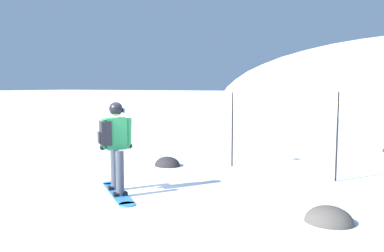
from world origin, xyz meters
TOP-DOWN VIEW (x-y plane):
  - ground_plane at (0.00, 0.00)m, footprint 300.00×300.00m
  - snowboarder_main at (-0.09, 0.37)m, footprint 1.46×1.30m
  - piste_marker_near at (3.45, 3.25)m, footprint 0.20×0.20m
  - piste_marker_far at (0.93, 3.72)m, footprint 0.20×0.20m
  - rock_mid at (-0.53, 3.01)m, footprint 0.67×0.57m
  - rock_small at (3.68, 0.55)m, footprint 0.71×0.60m

SIDE VIEW (x-z plane):
  - ground_plane at x=0.00m, z-range 0.00..0.00m
  - rock_mid at x=-0.53m, z-range -0.23..0.23m
  - rock_small at x=3.68m, z-range -0.25..0.25m
  - snowboarder_main at x=-0.09m, z-range 0.06..1.78m
  - piste_marker_far at x=0.93m, z-range 0.13..2.03m
  - piste_marker_near at x=3.45m, z-range 0.14..2.07m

